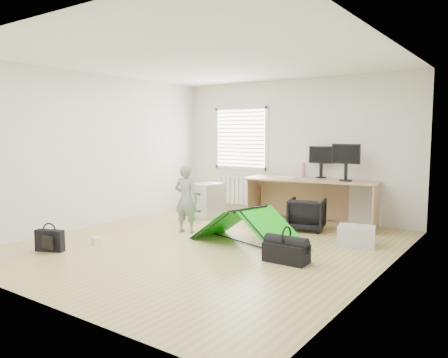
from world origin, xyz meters
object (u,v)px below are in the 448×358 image
Objects in this scene: desk at (310,201)px; filing_cabinet at (208,200)px; storage_crate at (356,236)px; monitor_left at (321,166)px; thermos at (303,170)px; office_chair at (307,214)px; kite at (248,227)px; duffel_bag at (286,253)px; monitor_right at (346,167)px; person at (186,199)px; laptop_bag at (50,241)px.

filing_cabinet is (-1.88, -0.65, -0.07)m from desk.
filing_cabinet is 3.16m from storage_crate.
thermos is (-0.35, -0.02, -0.08)m from monitor_left.
filing_cabinet is 1.12× the size of office_chair.
filing_cabinet is at bearing -12.16° from office_chair.
filing_cabinet is 1.49× the size of monitor_left.
filing_cabinet is at bearing 159.26° from kite.
duffel_bag is (-0.46, -1.35, -0.02)m from storage_crate.
office_chair is 1.18m from storage_crate.
monitor_right reaches higher than person.
person reaches higher than filing_cabinet.
kite is at bearing 20.20° from laptop_bag.
person reaches higher than laptop_bag.
person is (-1.11, -2.15, -0.38)m from thermos.
filing_cabinet is at bearing 145.04° from duffel_bag.
storage_crate is at bearing 49.30° from kite.
monitor_left is at bearing 3.50° from thermos.
desk is 2.11× the size of person.
laptop_bag is (-0.31, -3.25, -0.19)m from filing_cabinet.
filing_cabinet is at bearing -166.92° from monitor_right.
office_chair is at bearing 106.29° from duffel_bag.
thermos is 2.45m from person.
thermos is at bearing 32.49° from filing_cabinet.
office_chair is at bearing 31.94° from laptop_bag.
laptop_bag is at bearing -154.66° from duffel_bag.
desk is 0.69m from monitor_left.
kite is at bearing -101.00° from desk.
monitor_right is 2.66m from duffel_bag.
kite is (-0.18, -2.26, -0.77)m from monitor_left.
desk is 4.84× the size of monitor_right.
monitor_right is (0.64, 0.03, 0.65)m from desk.
kite reaches higher than duffel_bag.
person is 2.21m from laptop_bag.
person is at bearing -127.26° from monitor_left.
storage_crate is at bearing -53.65° from monitor_left.
desk reaches higher than kite.
monitor_left is 1.69× the size of thermos.
monitor_left is 0.26× the size of kite.
monitor_right is at bearing -14.00° from thermos.
storage_crate is at bearing -64.54° from monitor_right.
thermos is at bearing -179.96° from monitor_left.
person is at bearing -117.22° from thermos.
person is at bearing 164.64° from duffel_bag.
desk is at bearing 106.75° from duffel_bag.
monitor_left is at bearing 66.25° from desk.
monitor_left is at bearing 103.48° from duffel_bag.
kite is (1.27, -0.09, -0.30)m from person.
monitor_right is at bearing -140.95° from office_chair.
person reaches higher than duffel_bag.
thermos is 0.66× the size of laptop_bag.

